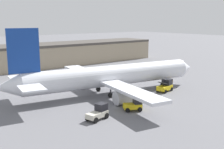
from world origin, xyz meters
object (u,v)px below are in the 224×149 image
Objects in this scene: belt_loader_truck at (166,86)px; airplane at (107,76)px; pushback_tug at (98,112)px; baggage_tug at (134,104)px; ground_crew_worker at (172,83)px.

airplane is at bearing 140.43° from belt_loader_truck.
baggage_tug is at bearing -16.75° from pushback_tug.
pushback_tug is at bearing -178.40° from belt_loader_truck.
belt_loader_truck is at bearing -79.40° from ground_crew_worker.
belt_loader_truck is (13.19, 5.11, 0.12)m from baggage_tug.
baggage_tug is 0.88× the size of pushback_tug.
belt_loader_truck reaches higher than baggage_tug.
ground_crew_worker is 4.35m from belt_loader_truck.
belt_loader_truck is 1.05× the size of pushback_tug.
airplane is at bearing 103.27° from baggage_tug.
airplane reaches higher than ground_crew_worker.
pushback_tug is at bearing -123.02° from airplane.
pushback_tug is at bearing -155.10° from baggage_tug.
airplane is 15.19m from ground_crew_worker.
pushback_tug is (-6.64, 0.32, 0.03)m from baggage_tug.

